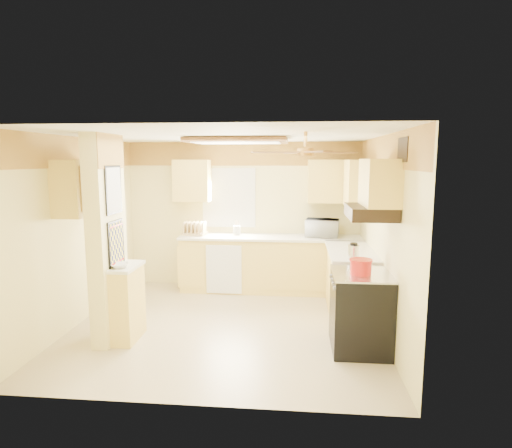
# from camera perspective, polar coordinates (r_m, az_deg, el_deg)

# --- Properties ---
(floor) EXTENTS (4.00, 4.00, 0.00)m
(floor) POSITION_cam_1_polar(r_m,az_deg,el_deg) (5.91, -3.95, -13.32)
(floor) COLOR tan
(floor) RESTS_ON ground
(ceiling) EXTENTS (4.00, 4.00, 0.00)m
(ceiling) POSITION_cam_1_polar(r_m,az_deg,el_deg) (5.49, -4.23, 11.67)
(ceiling) COLOR white
(ceiling) RESTS_ON wall_back
(wall_back) EXTENTS (4.00, 0.00, 4.00)m
(wall_back) POSITION_cam_1_polar(r_m,az_deg,el_deg) (7.42, -1.68, 1.21)
(wall_back) COLOR #EFE092
(wall_back) RESTS_ON floor
(wall_front) EXTENTS (4.00, 0.00, 4.00)m
(wall_front) POSITION_cam_1_polar(r_m,az_deg,el_deg) (3.75, -8.88, -6.24)
(wall_front) COLOR #EFE092
(wall_front) RESTS_ON floor
(wall_left) EXTENTS (0.00, 3.80, 3.80)m
(wall_left) POSITION_cam_1_polar(r_m,az_deg,el_deg) (6.21, -22.60, -0.90)
(wall_left) COLOR #EFE092
(wall_left) RESTS_ON floor
(wall_right) EXTENTS (0.00, 3.80, 3.80)m
(wall_right) POSITION_cam_1_polar(r_m,az_deg,el_deg) (5.60, 16.56, -1.57)
(wall_right) COLOR #EFE092
(wall_right) RESTS_ON floor
(wallpaper_border) EXTENTS (4.00, 0.02, 0.40)m
(wallpaper_border) POSITION_cam_1_polar(r_m,az_deg,el_deg) (7.34, -1.74, 9.34)
(wallpaper_border) COLOR #EEB946
(wallpaper_border) RESTS_ON wall_back
(partition_column) EXTENTS (0.20, 0.70, 2.50)m
(partition_column) POSITION_cam_1_polar(r_m,az_deg,el_deg) (5.44, -19.25, -1.98)
(partition_column) COLOR #EFE092
(partition_column) RESTS_ON floor
(partition_ledge) EXTENTS (0.25, 0.55, 0.90)m
(partition_ledge) POSITION_cam_1_polar(r_m,az_deg,el_deg) (5.55, -16.73, -10.19)
(partition_ledge) COLOR #FFDD69
(partition_ledge) RESTS_ON floor
(ledge_top) EXTENTS (0.28, 0.58, 0.04)m
(ledge_top) POSITION_cam_1_polar(r_m,az_deg,el_deg) (5.42, -16.95, -5.48)
(ledge_top) COLOR white
(ledge_top) RESTS_ON partition_ledge
(lower_cabinets_back) EXTENTS (3.00, 0.60, 0.90)m
(lower_cabinets_back) POSITION_cam_1_polar(r_m,az_deg,el_deg) (7.23, 2.00, -5.44)
(lower_cabinets_back) COLOR #FFDD69
(lower_cabinets_back) RESTS_ON floor
(lower_cabinets_right) EXTENTS (0.60, 1.40, 0.90)m
(lower_cabinets_right) POSITION_cam_1_polar(r_m,az_deg,el_deg) (6.31, 12.50, -7.76)
(lower_cabinets_right) COLOR #FFDD69
(lower_cabinets_right) RESTS_ON floor
(countertop_back) EXTENTS (3.04, 0.64, 0.04)m
(countertop_back) POSITION_cam_1_polar(r_m,az_deg,el_deg) (7.12, 2.02, -1.79)
(countertop_back) COLOR white
(countertop_back) RESTS_ON lower_cabinets_back
(countertop_right) EXTENTS (0.64, 1.44, 0.04)m
(countertop_right) POSITION_cam_1_polar(r_m,az_deg,el_deg) (6.19, 12.55, -3.58)
(countertop_right) COLOR white
(countertop_right) RESTS_ON lower_cabinets_right
(dishwasher_panel) EXTENTS (0.58, 0.02, 0.80)m
(dishwasher_panel) POSITION_cam_1_polar(r_m,az_deg,el_deg) (7.02, -4.31, -6.06)
(dishwasher_panel) COLOR white
(dishwasher_panel) RESTS_ON lower_cabinets_back
(window) EXTENTS (0.92, 0.02, 1.02)m
(window) POSITION_cam_1_polar(r_m,az_deg,el_deg) (7.41, -3.63, 3.52)
(window) COLOR white
(window) RESTS_ON wall_back
(upper_cab_back_left) EXTENTS (0.60, 0.35, 0.70)m
(upper_cab_back_left) POSITION_cam_1_polar(r_m,az_deg,el_deg) (7.35, -8.49, 5.74)
(upper_cab_back_left) COLOR #FFDD69
(upper_cab_back_left) RESTS_ON wall_back
(upper_cab_back_right) EXTENTS (0.90, 0.35, 0.70)m
(upper_cab_back_right) POSITION_cam_1_polar(r_m,az_deg,el_deg) (7.17, 10.57, 5.62)
(upper_cab_back_right) COLOR #FFDD69
(upper_cab_back_right) RESTS_ON wall_back
(upper_cab_right) EXTENTS (0.35, 1.00, 0.70)m
(upper_cab_right) POSITION_cam_1_polar(r_m,az_deg,el_deg) (6.73, 13.27, 5.35)
(upper_cab_right) COLOR #FFDD69
(upper_cab_right) RESTS_ON wall_right
(upper_cab_left_wall) EXTENTS (0.35, 0.75, 0.70)m
(upper_cab_left_wall) POSITION_cam_1_polar(r_m,az_deg,el_deg) (5.85, -22.56, 4.48)
(upper_cab_left_wall) COLOR #FFDD69
(upper_cab_left_wall) RESTS_ON wall_left
(upper_cab_over_stove) EXTENTS (0.35, 0.76, 0.52)m
(upper_cab_over_stove) POSITION_cam_1_polar(r_m,az_deg,el_deg) (4.95, 16.13, 5.33)
(upper_cab_over_stove) COLOR #FFDD69
(upper_cab_over_stove) RESTS_ON wall_right
(stove) EXTENTS (0.68, 0.77, 0.92)m
(stove) POSITION_cam_1_polar(r_m,az_deg,el_deg) (5.22, 13.73, -11.18)
(stove) COLOR black
(stove) RESTS_ON floor
(range_hood) EXTENTS (0.50, 0.76, 0.14)m
(range_hood) POSITION_cam_1_polar(r_m,az_deg,el_deg) (4.96, 15.01, 1.56)
(range_hood) COLOR black
(range_hood) RESTS_ON upper_cab_over_stove
(poster_menu) EXTENTS (0.02, 0.42, 0.57)m
(poster_menu) POSITION_cam_1_polar(r_m,az_deg,el_deg) (5.32, -18.47, 4.35)
(poster_menu) COLOR black
(poster_menu) RESTS_ON partition_column
(poster_nashville) EXTENTS (0.02, 0.42, 0.57)m
(poster_nashville) POSITION_cam_1_polar(r_m,az_deg,el_deg) (5.40, -18.14, -2.53)
(poster_nashville) COLOR black
(poster_nashville) RESTS_ON partition_column
(ceiling_light_panel) EXTENTS (1.35, 0.95, 0.06)m
(ceiling_light_panel) POSITION_cam_1_polar(r_m,az_deg,el_deg) (5.97, -2.44, 11.01)
(ceiling_light_panel) COLOR brown
(ceiling_light_panel) RESTS_ON ceiling
(ceiling_fan) EXTENTS (1.15, 1.15, 0.26)m
(ceiling_fan) POSITION_cam_1_polar(r_m,az_deg,el_deg) (4.71, 6.60, 9.55)
(ceiling_fan) COLOR gold
(ceiling_fan) RESTS_ON ceiling
(vent_grate) EXTENTS (0.02, 0.40, 0.25)m
(vent_grate) POSITION_cam_1_polar(r_m,az_deg,el_deg) (4.63, 19.03, 9.34)
(vent_grate) COLOR black
(vent_grate) RESTS_ON wall_right
(microwave) EXTENTS (0.58, 0.43, 0.29)m
(microwave) POSITION_cam_1_polar(r_m,az_deg,el_deg) (7.12, 8.83, -0.53)
(microwave) COLOR white
(microwave) RESTS_ON countertop_back
(bowl) EXTENTS (0.27, 0.27, 0.05)m
(bowl) POSITION_cam_1_polar(r_m,az_deg,el_deg) (5.30, -17.66, -5.30)
(bowl) COLOR white
(bowl) RESTS_ON ledge_top
(dutch_oven) EXTENTS (0.26, 0.26, 0.17)m
(dutch_oven) POSITION_cam_1_polar(r_m,az_deg,el_deg) (5.01, 13.79, -5.53)
(dutch_oven) COLOR red
(dutch_oven) RESTS_ON stove
(kettle) EXTENTS (0.14, 0.14, 0.22)m
(kettle) POSITION_cam_1_polar(r_m,az_deg,el_deg) (5.58, 12.87, -3.65)
(kettle) COLOR silver
(kettle) RESTS_ON countertop_right
(dish_rack) EXTENTS (0.42, 0.33, 0.22)m
(dish_rack) POSITION_cam_1_polar(r_m,az_deg,el_deg) (7.31, -8.19, -0.81)
(dish_rack) COLOR tan
(dish_rack) RESTS_ON countertop_back
(utensil_crock) EXTENTS (0.12, 0.12, 0.24)m
(utensil_crock) POSITION_cam_1_polar(r_m,az_deg,el_deg) (7.25, -2.57, -0.81)
(utensil_crock) COLOR white
(utensil_crock) RESTS_ON countertop_back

